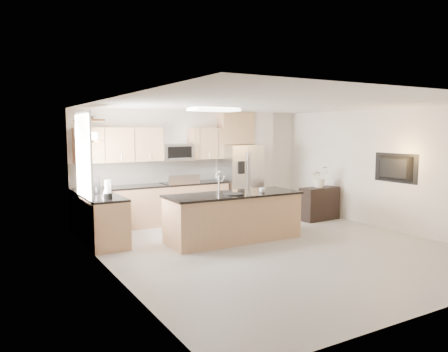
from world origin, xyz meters
TOP-DOWN VIEW (x-y plane):
  - floor at (0.00, 0.00)m, footprint 6.50×6.50m
  - ceiling at (0.00, 0.00)m, footprint 6.00×6.50m
  - wall_back at (0.00, 3.25)m, footprint 6.00×0.02m
  - wall_front at (0.00, -3.25)m, footprint 6.00×0.02m
  - wall_left at (-3.00, 0.00)m, footprint 0.02×6.50m
  - wall_right at (3.00, 0.00)m, footprint 0.02×6.50m
  - back_counter at (-1.23, 2.93)m, footprint 3.55×0.66m
  - left_counter at (-2.67, 1.85)m, footprint 0.66×1.50m
  - range at (-0.60, 2.92)m, footprint 0.76×0.64m
  - upper_cabinets at (-1.30, 3.09)m, footprint 3.50×0.33m
  - microwave at (-0.60, 3.04)m, footprint 0.76×0.40m
  - refrigerator at (1.06, 2.87)m, footprint 0.92×0.78m
  - partition_column at (1.82, 3.10)m, footprint 0.60×0.30m
  - window at (-2.98, 1.85)m, footprint 0.04×1.15m
  - shelf_lower at (-2.85, 1.95)m, footprint 0.30×1.20m
  - shelf_upper at (-2.85, 1.95)m, footprint 0.30×1.20m
  - ceiling_fixture at (-0.40, 1.60)m, footprint 1.00×0.50m
  - island at (-0.39, 0.84)m, footprint 2.69×1.01m
  - credenza at (2.41, 1.47)m, footprint 1.00×0.46m
  - cup at (0.15, 0.64)m, footprint 0.15×0.15m
  - platter at (-0.48, 0.71)m, footprint 0.53×0.53m
  - blender at (-2.67, 1.39)m, footprint 0.15×0.15m
  - kettle at (-2.62, 1.66)m, footprint 0.19×0.19m
  - coffee_maker at (-2.70, 2.20)m, footprint 0.21×0.23m
  - bowl at (-2.85, 2.02)m, footprint 0.44×0.44m
  - flower_vase at (2.42, 1.50)m, footprint 0.73×0.64m
  - television at (2.91, -0.20)m, footprint 0.14×1.08m

SIDE VIEW (x-z plane):
  - floor at x=0.00m, z-range 0.00..0.00m
  - credenza at x=2.41m, z-range 0.00..0.78m
  - left_counter at x=-2.67m, z-range 0.00..0.92m
  - island at x=-0.39m, z-range -0.21..1.14m
  - back_counter at x=-1.23m, z-range -0.25..1.19m
  - range at x=-0.60m, z-range -0.10..1.04m
  - refrigerator at x=1.06m, z-range 0.00..1.78m
  - platter at x=-0.48m, z-range 0.92..0.95m
  - cup at x=0.15m, z-range 0.92..1.02m
  - kettle at x=-2.62m, z-range 0.91..1.15m
  - coffee_maker at x=-2.70m, z-range 0.91..1.22m
  - blender at x=-2.67m, z-range 0.90..1.24m
  - flower_vase at x=2.42m, z-range 0.78..1.55m
  - wall_back at x=0.00m, z-range 0.00..2.60m
  - wall_front at x=0.00m, z-range 0.00..2.60m
  - wall_left at x=-3.00m, z-range 0.00..2.60m
  - wall_right at x=3.00m, z-range 0.00..2.60m
  - partition_column at x=1.82m, z-range 0.00..2.60m
  - television at x=2.91m, z-range 1.04..1.66m
  - microwave at x=-0.60m, z-range 1.43..1.83m
  - window at x=-2.98m, z-range 0.83..2.47m
  - upper_cabinets at x=-1.30m, z-range 1.45..2.20m
  - shelf_lower at x=-2.85m, z-range 1.93..1.97m
  - shelf_upper at x=-2.85m, z-range 2.30..2.34m
  - bowl at x=-2.85m, z-range 2.34..2.42m
  - ceiling_fixture at x=-0.40m, z-range 2.53..2.59m
  - ceiling at x=0.00m, z-range 2.59..2.61m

